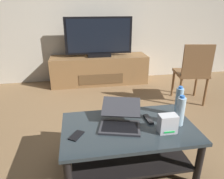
{
  "coord_description": "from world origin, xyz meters",
  "views": [
    {
      "loc": [
        -0.3,
        -1.83,
        1.43
      ],
      "look_at": [
        0.04,
        0.17,
        0.6
      ],
      "focal_mm": 33.4,
      "sensor_mm": 36.0,
      "label": 1
    }
  ],
  "objects_px": {
    "coffee_table": "(128,139)",
    "television": "(99,38)",
    "water_bottle_far": "(180,111)",
    "dining_chair": "(193,71)",
    "router_box": "(168,124)",
    "media_cabinet": "(99,70)",
    "water_bottle_near": "(179,102)",
    "tv_remote": "(133,112)",
    "cell_phone": "(76,136)",
    "laptop": "(120,119)",
    "soundbar_remote": "(148,119)"
  },
  "relations": [
    {
      "from": "router_box",
      "to": "cell_phone",
      "type": "height_order",
      "value": "router_box"
    },
    {
      "from": "coffee_table",
      "to": "television",
      "type": "xyz_separation_m",
      "value": [
        0.01,
        2.31,
        0.56
      ]
    },
    {
      "from": "television",
      "to": "dining_chair",
      "type": "relative_size",
      "value": 1.31
    },
    {
      "from": "television",
      "to": "water_bottle_far",
      "type": "distance_m",
      "value": 2.41
    },
    {
      "from": "laptop",
      "to": "water_bottle_far",
      "type": "bearing_deg",
      "value": -9.55
    },
    {
      "from": "media_cabinet",
      "to": "dining_chair",
      "type": "distance_m",
      "value": 1.72
    },
    {
      "from": "coffee_table",
      "to": "water_bottle_far",
      "type": "distance_m",
      "value": 0.52
    },
    {
      "from": "soundbar_remote",
      "to": "laptop",
      "type": "bearing_deg",
      "value": -176.34
    },
    {
      "from": "laptop",
      "to": "soundbar_remote",
      "type": "xyz_separation_m",
      "value": [
        0.27,
        0.03,
        -0.05
      ]
    },
    {
      "from": "media_cabinet",
      "to": "router_box",
      "type": "distance_m",
      "value": 2.5
    },
    {
      "from": "media_cabinet",
      "to": "coffee_table",
      "type": "bearing_deg",
      "value": -90.22
    },
    {
      "from": "cell_phone",
      "to": "tv_remote",
      "type": "height_order",
      "value": "tv_remote"
    },
    {
      "from": "television",
      "to": "water_bottle_far",
      "type": "xyz_separation_m",
      "value": [
        0.44,
        -2.35,
        -0.29
      ]
    },
    {
      "from": "television",
      "to": "laptop",
      "type": "relative_size",
      "value": 2.62
    },
    {
      "from": "water_bottle_far",
      "to": "cell_phone",
      "type": "relative_size",
      "value": 1.97
    },
    {
      "from": "cell_phone",
      "to": "soundbar_remote",
      "type": "bearing_deg",
      "value": 44.61
    },
    {
      "from": "water_bottle_near",
      "to": "tv_remote",
      "type": "relative_size",
      "value": 1.84
    },
    {
      "from": "cell_phone",
      "to": "laptop",
      "type": "bearing_deg",
      "value": 49.03
    },
    {
      "from": "media_cabinet",
      "to": "dining_chair",
      "type": "bearing_deg",
      "value": -41.75
    },
    {
      "from": "coffee_table",
      "to": "water_bottle_far",
      "type": "relative_size",
      "value": 4.15
    },
    {
      "from": "dining_chair",
      "to": "water_bottle_near",
      "type": "bearing_deg",
      "value": -125.42
    },
    {
      "from": "water_bottle_near",
      "to": "tv_remote",
      "type": "height_order",
      "value": "water_bottle_near"
    },
    {
      "from": "router_box",
      "to": "water_bottle_far",
      "type": "relative_size",
      "value": 0.57
    },
    {
      "from": "media_cabinet",
      "to": "laptop",
      "type": "height_order",
      "value": "laptop"
    },
    {
      "from": "coffee_table",
      "to": "television",
      "type": "height_order",
      "value": "television"
    },
    {
      "from": "media_cabinet",
      "to": "television",
      "type": "relative_size",
      "value": 1.49
    },
    {
      "from": "tv_remote",
      "to": "water_bottle_near",
      "type": "bearing_deg",
      "value": -37.32
    },
    {
      "from": "media_cabinet",
      "to": "dining_chair",
      "type": "xyz_separation_m",
      "value": [
        1.27,
        -1.13,
        0.26
      ]
    },
    {
      "from": "coffee_table",
      "to": "water_bottle_near",
      "type": "relative_size",
      "value": 3.91
    },
    {
      "from": "television",
      "to": "dining_chair",
      "type": "height_order",
      "value": "television"
    },
    {
      "from": "coffee_table",
      "to": "router_box",
      "type": "xyz_separation_m",
      "value": [
        0.29,
        -0.13,
        0.21
      ]
    },
    {
      "from": "coffee_table",
      "to": "cell_phone",
      "type": "xyz_separation_m",
      "value": [
        -0.45,
        -0.07,
        0.14
      ]
    },
    {
      "from": "coffee_table",
      "to": "television",
      "type": "bearing_deg",
      "value": 89.78
    },
    {
      "from": "water_bottle_far",
      "to": "water_bottle_near",
      "type": "bearing_deg",
      "value": 68.58
    },
    {
      "from": "water_bottle_far",
      "to": "dining_chair",
      "type": "bearing_deg",
      "value": 56.17
    },
    {
      "from": "media_cabinet",
      "to": "television",
      "type": "bearing_deg",
      "value": -90.0
    },
    {
      "from": "media_cabinet",
      "to": "cell_phone",
      "type": "height_order",
      "value": "media_cabinet"
    },
    {
      "from": "television",
      "to": "dining_chair",
      "type": "xyz_separation_m",
      "value": [
        1.27,
        -1.11,
        -0.35
      ]
    },
    {
      "from": "dining_chair",
      "to": "router_box",
      "type": "distance_m",
      "value": 1.66
    },
    {
      "from": "coffee_table",
      "to": "soundbar_remote",
      "type": "height_order",
      "value": "soundbar_remote"
    },
    {
      "from": "coffee_table",
      "to": "media_cabinet",
      "type": "distance_m",
      "value": 2.34
    },
    {
      "from": "laptop",
      "to": "television",
      "type": "bearing_deg",
      "value": 88.16
    },
    {
      "from": "television",
      "to": "laptop",
      "type": "distance_m",
      "value": 2.3
    },
    {
      "from": "water_bottle_near",
      "to": "cell_phone",
      "type": "xyz_separation_m",
      "value": [
        -0.96,
        -0.19,
        -0.13
      ]
    },
    {
      "from": "coffee_table",
      "to": "media_cabinet",
      "type": "xyz_separation_m",
      "value": [
        0.01,
        2.33,
        -0.04
      ]
    },
    {
      "from": "media_cabinet",
      "to": "water_bottle_far",
      "type": "height_order",
      "value": "water_bottle_far"
    },
    {
      "from": "cell_phone",
      "to": "soundbar_remote",
      "type": "distance_m",
      "value": 0.67
    },
    {
      "from": "media_cabinet",
      "to": "laptop",
      "type": "relative_size",
      "value": 3.91
    },
    {
      "from": "router_box",
      "to": "water_bottle_near",
      "type": "height_order",
      "value": "water_bottle_near"
    },
    {
      "from": "laptop",
      "to": "water_bottle_near",
      "type": "height_order",
      "value": "water_bottle_near"
    }
  ]
}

